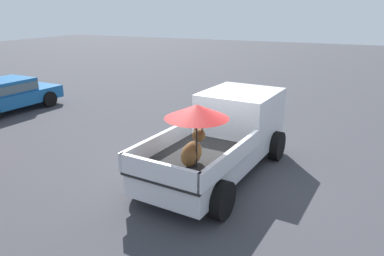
{
  "coord_description": "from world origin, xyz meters",
  "views": [
    {
      "loc": [
        -7.91,
        -2.93,
        4.02
      ],
      "look_at": [
        0.15,
        0.76,
        1.1
      ],
      "focal_mm": 33.85,
      "sensor_mm": 36.0,
      "label": 1
    }
  ],
  "objects": [
    {
      "name": "parked_sedan_near",
      "position": [
        2.0,
        9.94,
        0.74
      ],
      "size": [
        4.4,
        2.19,
        1.33
      ],
      "rotation": [
        0.0,
        0.0,
        -0.06
      ],
      "color": "black",
      "rests_on": "ground"
    },
    {
      "name": "ground_plane",
      "position": [
        0.0,
        0.0,
        0.0
      ],
      "size": [
        80.0,
        80.0,
        0.0
      ],
      "primitive_type": "plane",
      "color": "#38383D"
    },
    {
      "name": "pickup_truck_main",
      "position": [
        0.4,
        -0.06,
        0.97
      ],
      "size": [
        5.21,
        2.66,
        2.24
      ],
      "rotation": [
        0.0,
        0.0,
        -0.1
      ],
      "color": "black",
      "rests_on": "ground"
    }
  ]
}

